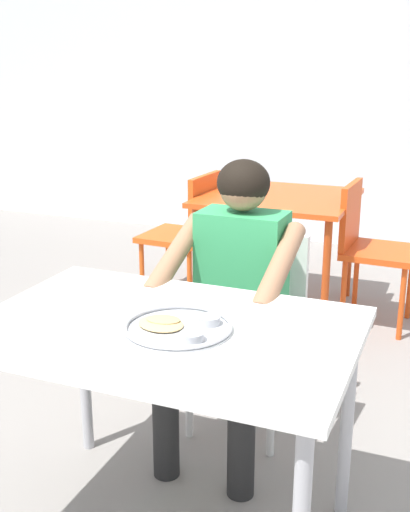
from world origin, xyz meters
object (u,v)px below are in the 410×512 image
(thali_tray, at_px, (179,327))
(table_foreground, at_px, (165,349))
(chair_foreground, at_px, (251,316))
(chair_red_right, at_px, (368,242))
(chair_red_left, at_px, (189,227))
(diner_foreground, at_px, (234,284))
(table_background_red, at_px, (278,208))

(thali_tray, bearing_deg, table_foreground, 158.41)
(chair_foreground, height_order, chair_red_right, chair_red_right)
(chair_red_right, bearing_deg, chair_red_left, -179.95)
(chair_red_left, bearing_deg, diner_foreground, -60.65)
(chair_foreground, distance_m, chair_red_left, 1.54)
(chair_foreground, distance_m, diner_foreground, 0.31)
(table_foreground, height_order, chair_red_left, chair_red_left)
(diner_foreground, distance_m, chair_red_left, 1.74)
(chair_red_right, bearing_deg, thali_tray, -96.87)
(chair_foreground, relative_size, chair_red_left, 0.98)
(diner_foreground, bearing_deg, thali_tray, -85.75)
(chair_foreground, xyz_separation_m, diner_foreground, (-0.00, -0.22, 0.22))
(chair_red_left, xyz_separation_m, chair_red_right, (1.15, 0.00, 0.02))
(thali_tray, height_order, chair_red_right, chair_red_right)
(table_foreground, height_order, table_background_red, table_foreground)
(chair_red_left, bearing_deg, chair_foreground, -56.48)
(chair_foreground, bearing_deg, chair_red_left, 123.52)
(table_foreground, relative_size, table_background_red, 1.27)
(thali_tray, distance_m, chair_red_right, 2.15)
(thali_tray, height_order, diner_foreground, diner_foreground)
(table_foreground, bearing_deg, thali_tray, -21.59)
(table_background_red, bearing_deg, chair_red_left, -176.01)
(table_foreground, xyz_separation_m, thali_tray, (0.06, -0.02, 0.09))
(table_background_red, relative_size, chair_red_right, 1.07)
(chair_foreground, bearing_deg, chair_red_right, 76.91)
(thali_tray, relative_size, table_background_red, 0.36)
(thali_tray, height_order, chair_red_left, chair_red_left)
(thali_tray, distance_m, diner_foreground, 0.62)
(thali_tray, bearing_deg, table_background_red, 98.10)
(table_foreground, xyz_separation_m, chair_foreground, (0.02, 0.81, -0.20))
(chair_red_left, bearing_deg, chair_red_right, 0.05)
(diner_foreground, distance_m, chair_red_right, 1.55)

